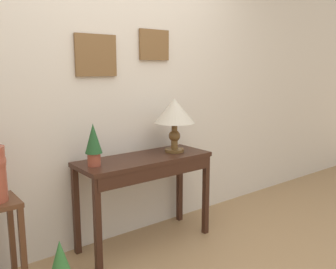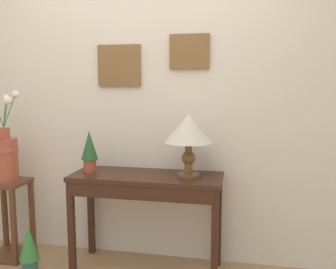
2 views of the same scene
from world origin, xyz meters
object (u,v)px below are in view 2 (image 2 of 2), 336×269
Objects in this scene: potted_plant_on_console at (89,149)px; pedestal_stand_left at (9,219)px; table_lamp at (189,131)px; console_table at (146,190)px; flower_vase_tall at (5,153)px; potted_plant_floor at (29,248)px.

pedestal_stand_left is at bearing -178.74° from potted_plant_on_console.
table_lamp is 0.71× the size of pedestal_stand_left.
potted_plant_on_console is 0.93m from pedestal_stand_left.
table_lamp is (0.32, 0.02, 0.44)m from console_table.
table_lamp is at bearing 4.31° from console_table.
pedestal_stand_left is (-1.16, 0.01, -0.32)m from console_table.
flower_vase_tall is at bearing 43.54° from pedestal_stand_left.
potted_plant_floor is (-1.15, -0.25, -0.87)m from table_lamp.
pedestal_stand_left reaches higher than potted_plant_floor.
flower_vase_tall is 2.06× the size of potted_plant_floor.
potted_plant_on_console is at bearing 176.93° from console_table.
flower_vase_tall is (-1.16, 0.01, 0.23)m from console_table.
potted_plant_on_console is 0.41× the size of flower_vase_tall.
console_table is 2.98× the size of potted_plant_floor.
potted_plant_floor is (-0.39, -0.25, -0.72)m from potted_plant_on_console.
console_table is 0.97m from potted_plant_floor.
potted_plant_on_console is at bearing 179.99° from table_lamp.
console_table is 1.18m from flower_vase_tall.
pedestal_stand_left is at bearing -179.39° from table_lamp.
flower_vase_tall is at bearing -179.43° from table_lamp.
pedestal_stand_left is (-0.71, -0.02, -0.60)m from potted_plant_on_console.
flower_vase_tall reaches higher than pedestal_stand_left.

